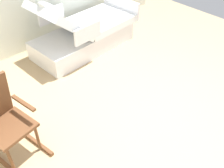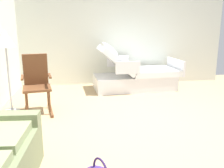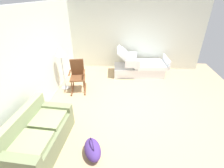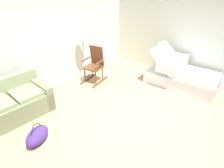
% 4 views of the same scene
% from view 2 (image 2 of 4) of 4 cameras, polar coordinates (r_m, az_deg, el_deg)
% --- Properties ---
extents(ground_plane, '(6.88, 6.88, 0.00)m').
position_cam_2_polar(ground_plane, '(4.19, 8.41, -8.46)').
color(ground_plane, tan).
extents(side_wall, '(0.10, 5.45, 2.70)m').
position_cam_2_polar(side_wall, '(6.63, 2.20, 11.78)').
color(side_wall, silver).
rests_on(side_wall, ground).
extents(hospital_bed, '(1.12, 2.12, 1.20)m').
position_cam_2_polar(hospital_bed, '(6.10, 5.30, 1.80)').
color(hospital_bed, silver).
rests_on(hospital_bed, ground).
extents(rocking_chair, '(0.83, 0.60, 1.05)m').
position_cam_2_polar(rocking_chair, '(4.68, -16.94, -0.10)').
color(rocking_chair, brown).
rests_on(rocking_chair, ground).
extents(floor_lamp, '(0.34, 0.34, 1.48)m').
position_cam_2_polar(floor_lamp, '(4.69, -23.32, 8.41)').
color(floor_lamp, '#B2B5BA').
rests_on(floor_lamp, ground).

